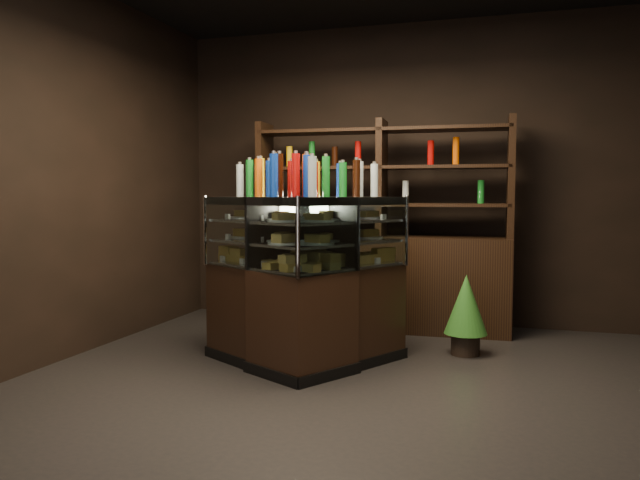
# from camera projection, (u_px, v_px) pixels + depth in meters

# --- Properties ---
(ground) EXTENTS (5.00, 5.00, 0.00)m
(ground) POSITION_uv_depth(u_px,v_px,m) (369.00, 399.00, 3.97)
(ground) COLOR black
(ground) RESTS_ON ground
(room_shell) EXTENTS (5.02, 5.02, 3.01)m
(room_shell) POSITION_uv_depth(u_px,v_px,m) (370.00, 89.00, 3.82)
(room_shell) COLOR black
(room_shell) RESTS_ON ground
(display_case) EXTENTS (1.57, 1.32, 1.29)m
(display_case) POSITION_uv_depth(u_px,v_px,m) (304.00, 308.00, 4.73)
(display_case) COLOR black
(display_case) RESTS_ON ground
(food_display) EXTENTS (1.24, 1.04, 0.40)m
(food_display) POSITION_uv_depth(u_px,v_px,m) (304.00, 242.00, 4.69)
(food_display) COLOR gold
(food_display) RESTS_ON display_case
(bottles_top) EXTENTS (1.07, 0.90, 0.30)m
(bottles_top) POSITION_uv_depth(u_px,v_px,m) (304.00, 178.00, 4.66)
(bottles_top) COLOR silver
(bottles_top) RESTS_ON display_case
(potted_conifer) EXTENTS (0.35, 0.35, 0.74)m
(potted_conifer) POSITION_uv_depth(u_px,v_px,m) (466.00, 303.00, 5.03)
(potted_conifer) COLOR black
(potted_conifer) RESTS_ON ground
(back_shelving) EXTENTS (2.43, 0.51, 2.00)m
(back_shelving) POSITION_uv_depth(u_px,v_px,m) (381.00, 266.00, 5.97)
(back_shelving) COLOR black
(back_shelving) RESTS_ON ground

